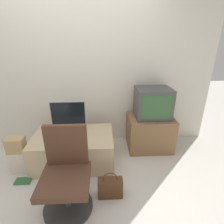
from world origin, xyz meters
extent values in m
plane|color=beige|center=(0.00, 0.00, 0.00)|extent=(12.00, 12.00, 0.00)
cube|color=silver|center=(0.00, 1.32, 1.30)|extent=(4.40, 0.05, 2.60)
cube|color=#CCB289|center=(-0.06, 0.69, 0.22)|extent=(1.14, 0.73, 0.44)
cube|color=olive|center=(1.15, 1.01, 0.28)|extent=(0.72, 0.54, 0.56)
cylinder|color=#B2B2B7|center=(-0.13, 0.86, 0.45)|extent=(0.20, 0.20, 0.02)
cylinder|color=#B2B2B7|center=(-0.13, 0.86, 0.50)|extent=(0.08, 0.08, 0.08)
cube|color=#B2B2B7|center=(-0.13, 0.87, 0.71)|extent=(0.51, 0.01, 0.37)
cube|color=black|center=(-0.13, 0.86, 0.71)|extent=(0.49, 0.02, 0.34)
cube|color=silver|center=(-0.13, 0.61, 0.45)|extent=(0.37, 0.12, 0.01)
ellipsoid|color=silver|center=(0.13, 0.60, 0.46)|extent=(0.06, 0.04, 0.04)
cube|color=#474747|center=(1.16, 1.03, 0.80)|extent=(0.54, 0.43, 0.47)
cube|color=#335B33|center=(1.16, 0.82, 0.80)|extent=(0.44, 0.01, 0.37)
cylinder|color=#333333|center=(-0.02, -0.12, 0.01)|extent=(0.53, 0.53, 0.03)
cylinder|color=#4C4C51|center=(-0.02, -0.12, 0.19)|extent=(0.05, 0.05, 0.33)
cube|color=#513323|center=(-0.02, -0.12, 0.39)|extent=(0.50, 0.50, 0.07)
cube|color=#513323|center=(-0.02, 0.10, 0.67)|extent=(0.45, 0.05, 0.48)
cube|color=beige|center=(-0.79, 0.52, 0.16)|extent=(0.24, 0.17, 0.32)
cube|color=tan|center=(-0.79, 0.52, 0.42)|extent=(0.22, 0.15, 0.21)
cube|color=#4C2D19|center=(0.44, 0.01, 0.12)|extent=(0.29, 0.12, 0.24)
torus|color=#4C2D19|center=(0.44, 0.01, 0.25)|extent=(0.17, 0.01, 0.17)
cube|color=#2D6638|center=(-0.68, 0.29, 0.01)|extent=(0.20, 0.11, 0.02)
camera|label=1|loc=(0.38, -1.52, 1.71)|focal=28.00mm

